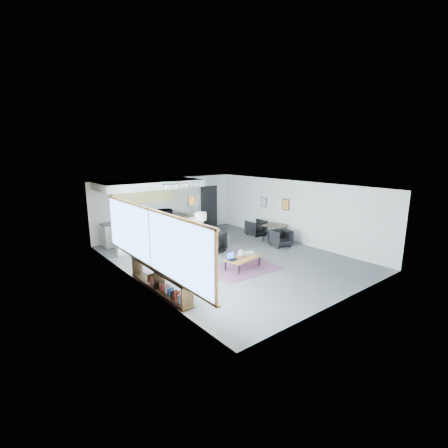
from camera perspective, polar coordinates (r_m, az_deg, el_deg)
room at (r=11.48m, az=0.87°, el=0.22°), size 7.02×9.02×2.62m
window at (r=8.89m, az=-12.85°, el=-2.80°), size 0.10×5.95×1.66m
console at (r=9.19m, az=-11.16°, el=-9.64°), size 0.35×3.00×0.80m
kitchenette at (r=13.92m, az=-12.77°, el=2.45°), size 4.20×1.96×2.60m
doorway at (r=16.35m, az=-2.75°, el=3.16°), size 1.10×0.12×2.15m
track_light at (r=12.73m, az=-7.54°, el=6.95°), size 1.60×0.07×0.15m
wall_art_lower at (r=14.11m, az=10.79°, el=3.38°), size 0.03×0.38×0.48m
wall_art_upper at (r=14.99m, az=7.02°, el=3.86°), size 0.03×0.34×0.44m
kilim_rug at (r=10.80m, az=3.31°, el=-7.78°), size 2.41×1.71×0.01m
coffee_table at (r=10.68m, az=3.33°, el=-6.03°), size 1.27×0.83×0.38m
laptop at (r=10.42m, az=1.33°, el=-5.94°), size 0.33×0.27×0.23m
ceramic_pot at (r=10.65m, az=3.07°, el=-5.18°), size 0.26×0.26×0.26m
book_stack at (r=10.98m, az=4.52°, el=-5.12°), size 0.33×0.28×0.09m
coaster at (r=10.60m, az=4.65°, el=-6.02°), size 0.11×0.11×0.01m
armchair_left at (r=11.65m, az=-8.50°, el=-4.41°), size 0.89×0.86×0.76m
armchair_right at (r=12.39m, az=-2.02°, el=-3.00°), size 1.06×1.03×0.86m
floor_lamp at (r=12.17m, az=-4.11°, el=1.12°), size 0.53×0.53×1.55m
dining_table at (r=14.03m, az=8.97°, el=-0.39°), size 1.04×1.04×0.70m
dining_chair_near at (r=13.29m, az=9.95°, el=-2.56°), size 0.74×0.70×0.65m
dining_chair_far at (r=14.88m, az=5.64°, el=-0.75°), size 0.66×0.62×0.67m
microwave at (r=14.76m, az=-10.31°, el=2.10°), size 0.59×0.38×0.37m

